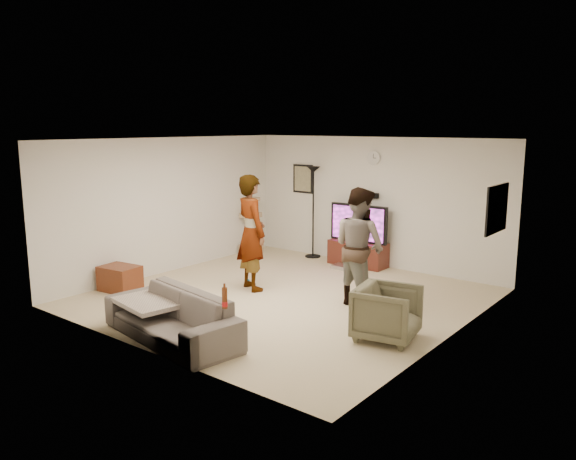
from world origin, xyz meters
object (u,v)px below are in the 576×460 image
Objects in this scene: tv at (359,223)px; beer_bottle at (225,298)px; armchair at (387,313)px; sofa at (171,316)px; floor_lamp at (313,212)px; side_table at (120,278)px; cat_tree at (251,225)px; person_left at (251,233)px; tv_stand at (358,253)px; person_right at (359,247)px.

tv is 4.91× the size of beer_bottle.
tv is 1.59× the size of armchair.
sofa is (0.14, -4.80, -0.54)m from tv.
floor_lamp reaches higher than sofa.
armchair is 1.24× the size of side_table.
cat_tree is at bearing 128.81° from sofa.
person_left is 2.87m from beer_bottle.
tv is 2.42m from cat_tree.
cat_tree is 4.97m from sofa.
armchair reaches higher than side_table.
sofa is 2.73× the size of armchair.
cat_tree is at bearing -167.69° from tv_stand.
cat_tree is 1.59× the size of armchair.
sofa is at bearing -88.34° from tv_stand.
floor_lamp is 7.53× the size of beer_bottle.
cat_tree is at bearing -167.69° from tv.
armchair is at bearing 46.89° from sofa.
person_right is (3.61, -1.55, 0.29)m from cat_tree.
floor_lamp is 4.18m from side_table.
floor_lamp is (-1.12, 0.04, 0.70)m from tv_stand.
floor_lamp is 2.59m from person_left.
person_left is 1.07× the size of person_right.
tv_stand is at bearing 102.99° from beer_bottle.
person_left reaches higher than tv.
side_table is at bearing 63.30° from person_left.
sofa is at bearing -75.41° from floor_lamp.
person_right is 2.90× the size of side_table.
person_right is at bearing -58.59° from tv.
cat_tree is 0.64× the size of person_left.
person_left is 2.32m from side_table.
armchair reaches higher than tv_stand.
person_right is 4.01m from side_table.
floor_lamp is at bearing 24.40° from cat_tree.
person_right is at bearing -144.40° from person_left.
person_left reaches higher than beer_bottle.
person_right is at bearing 34.86° from armchair.
beer_bottle reaches higher than side_table.
armchair is at bearing 54.88° from beer_bottle.
floor_lamp is 2.44× the size of armchair.
person_left is 3.00m from armchair.
beer_bottle reaches higher than tv_stand.
tv reaches higher than tv_stand.
tv_stand is at bearing 100.30° from sofa.
tv_stand is 1.85× the size of side_table.
armchair is (1.21, 1.71, -0.39)m from beer_bottle.
cat_tree is 2.69m from person_left.
beer_bottle is 3.49m from side_table.
sofa is 3.38× the size of side_table.
person_right is at bearing 86.85° from beer_bottle.
beer_bottle is at bearing -65.29° from floor_lamp.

